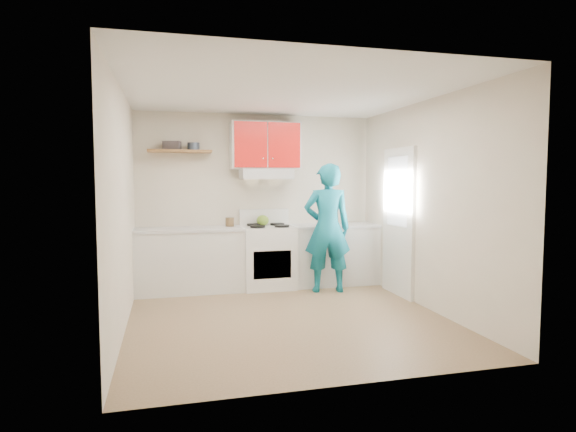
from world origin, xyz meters
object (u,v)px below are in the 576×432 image
object	(u,v)px
stove	(268,257)
tin	(193,146)
kettle	(263,220)
person	(327,228)
crock	(230,223)

from	to	relation	value
stove	tin	bearing A→B (deg)	172.10
stove	kettle	size ratio (longest dim) A/B	4.90
tin	kettle	xyz separation A→B (m)	(1.01, -0.02, -1.09)
person	crock	bearing A→B (deg)	-14.39
stove	crock	xyz separation A→B (m)	(-0.55, 0.12, 0.52)
crock	kettle	bearing A→B (deg)	1.26
kettle	crock	size ratio (longest dim) A/B	1.22
tin	crock	bearing A→B (deg)	-3.58
kettle	stove	bearing A→B (deg)	-77.81
kettle	person	size ratio (longest dim) A/B	0.10
stove	crock	bearing A→B (deg)	168.16
stove	tin	distance (m)	1.95
tin	crock	world-z (taller)	tin
stove	person	world-z (taller)	person
tin	kettle	bearing A→B (deg)	-1.19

